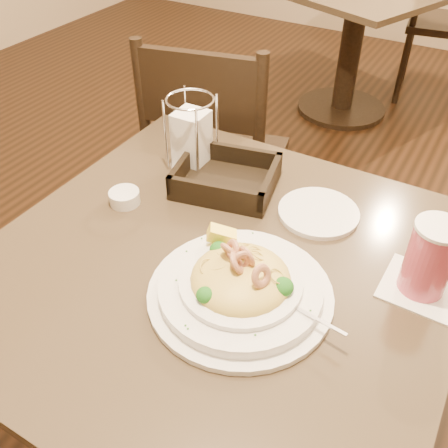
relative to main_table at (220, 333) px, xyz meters
The scene contains 11 objects.
ground 0.50m from the main_table, ahead, with size 7.00×7.00×0.00m, color black.
main_table is the anchor object (origin of this frame).
background_table 2.19m from the main_table, 100.89° to the left, with size 1.16×1.16×0.73m.
dining_chair_near 0.74m from the main_table, 121.87° to the left, with size 0.50×0.50×0.93m.
dining_chair_far 2.58m from the main_table, 90.00° to the left, with size 0.48×0.48×0.93m.
pasta_bowl 0.28m from the main_table, 36.73° to the right, with size 0.38×0.34×0.11m.
drink_glass 0.49m from the main_table, 19.10° to the left, with size 0.14×0.14×0.15m.
bread_basket 0.35m from the main_table, 116.64° to the left, with size 0.26×0.23×0.06m.
napkin_caddy 0.47m from the main_table, 131.22° to the left, with size 0.11×0.11×0.18m.
side_plate 0.35m from the main_table, 64.03° to the left, with size 0.18×0.18×0.01m, color white.
butter_ramekin 0.38m from the main_table, 168.57° to the left, with size 0.07×0.07×0.03m, color white.
Camera 1 is at (0.36, -0.61, 1.41)m, focal length 40.00 mm.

